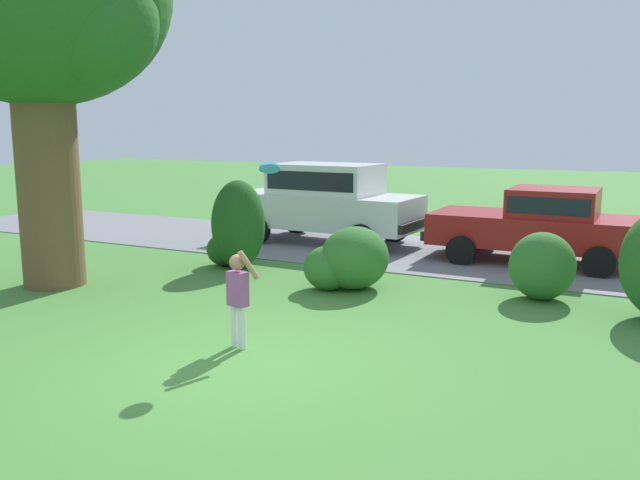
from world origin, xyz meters
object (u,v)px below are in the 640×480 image
at_px(oak_tree_large, 44,7).
at_px(parked_suv, 326,199).
at_px(child_thrower, 238,293).
at_px(frisbee, 270,168).
at_px(parked_sedan, 541,223).

bearing_deg(oak_tree_large, parked_suv, 68.74).
bearing_deg(child_thrower, frisbee, 74.94).
bearing_deg(oak_tree_large, parked_sedan, 38.28).
distance_m(parked_sedan, frisbee, 7.28).
relative_size(oak_tree_large, parked_sedan, 1.57).
height_order(parked_suv, frisbee, frisbee).
bearing_deg(frisbee, parked_sedan, 70.39).
height_order(oak_tree_large, frisbee, oak_tree_large).
height_order(parked_sedan, parked_suv, parked_suv).
xyz_separation_m(oak_tree_large, child_thrower, (4.80, -1.49, -4.06)).
relative_size(parked_sedan, child_thrower, 3.42).
distance_m(parked_suv, frisbee, 7.47).
distance_m(parked_suv, child_thrower, 7.86).
distance_m(oak_tree_large, parked_suv, 7.39).
distance_m(parked_sedan, parked_suv, 5.04).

